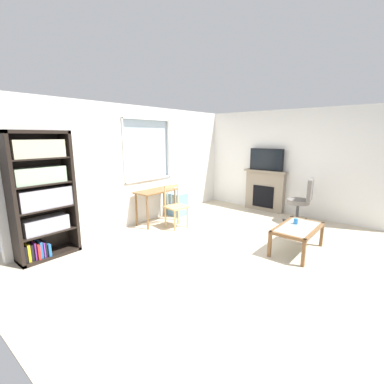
# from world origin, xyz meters

# --- Properties ---
(ground) EXTENTS (6.44, 5.51, 0.02)m
(ground) POSITION_xyz_m (0.00, 0.00, -0.01)
(ground) COLOR beige
(wall_back_with_window) EXTENTS (5.44, 0.15, 2.53)m
(wall_back_with_window) POSITION_xyz_m (-0.02, 2.25, 1.23)
(wall_back_with_window) COLOR white
(wall_back_with_window) RESTS_ON ground
(wall_right) EXTENTS (0.12, 4.71, 2.53)m
(wall_right) POSITION_xyz_m (2.78, 0.00, 1.27)
(wall_right) COLOR white
(wall_right) RESTS_ON ground
(bookshelf) EXTENTS (0.90, 0.38, 2.00)m
(bookshelf) POSITION_xyz_m (-2.17, 2.01, 1.05)
(bookshelf) COLOR black
(bookshelf) RESTS_ON ground
(desk_under_window) EXTENTS (0.93, 0.46, 0.75)m
(desk_under_window) POSITION_xyz_m (0.11, 1.90, 0.62)
(desk_under_window) COLOR brown
(desk_under_window) RESTS_ON ground
(wooden_chair) EXTENTS (0.48, 0.46, 0.90)m
(wooden_chair) POSITION_xyz_m (0.18, 1.39, 0.46)
(wooden_chair) COLOR tan
(wooden_chair) RESTS_ON ground
(plastic_drawer_unit) EXTENTS (0.35, 0.40, 0.55)m
(plastic_drawer_unit) POSITION_xyz_m (0.85, 1.95, 0.27)
(plastic_drawer_unit) COLOR #72ADDB
(plastic_drawer_unit) RESTS_ON ground
(fireplace) EXTENTS (0.26, 1.11, 1.05)m
(fireplace) POSITION_xyz_m (2.62, 0.51, 0.53)
(fireplace) COLOR gray
(fireplace) RESTS_ON ground
(tv) EXTENTS (0.06, 0.88, 0.55)m
(tv) POSITION_xyz_m (2.61, 0.51, 1.32)
(tv) COLOR black
(tv) RESTS_ON fireplace
(office_chair) EXTENTS (0.58, 0.58, 1.00)m
(office_chair) POSITION_xyz_m (2.18, -0.58, 0.55)
(office_chair) COLOR slate
(office_chair) RESTS_ON ground
(coffee_table) EXTENTS (1.04, 0.58, 0.43)m
(coffee_table) POSITION_xyz_m (0.60, -1.02, 0.37)
(coffee_table) COLOR #8C9E99
(coffee_table) RESTS_ON ground
(sippy_cup) EXTENTS (0.07, 0.07, 0.09)m
(sippy_cup) POSITION_xyz_m (0.73, -0.94, 0.48)
(sippy_cup) COLOR #337FD6
(sippy_cup) RESTS_ON coffee_table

